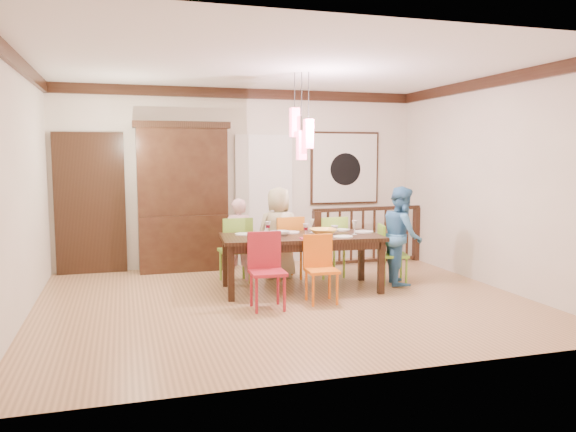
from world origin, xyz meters
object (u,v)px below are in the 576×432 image
object	(u,v)px
person_far_mid	(279,233)
chair_end_right	(393,250)
balustrade	(369,234)
china_hutch	(183,197)
person_end_right	(402,235)
person_far_left	(239,240)
chair_far_left	(235,245)
dining_table	(301,241)

from	to	relation	value
person_far_mid	chair_end_right	bearing A→B (deg)	151.26
chair_end_right	balustrade	bearing A→B (deg)	2.78
china_hutch	person_end_right	size ratio (longest dim) A/B	1.68
person_far_left	person_far_mid	world-z (taller)	person_far_mid
chair_far_left	china_hutch	size ratio (longest dim) A/B	0.40
chair_far_left	balustrade	bearing A→B (deg)	-165.98
chair_far_left	china_hutch	world-z (taller)	china_hutch
chair_end_right	person_end_right	bearing A→B (deg)	-93.55
china_hutch	person_end_right	distance (m)	3.45
china_hutch	balustrade	xyz separation A→B (m)	(3.04, -0.35, -0.67)
chair_end_right	dining_table	bearing A→B (deg)	103.96
dining_table	chair_end_right	world-z (taller)	chair_end_right
chair_end_right	person_far_mid	size ratio (longest dim) A/B	0.62
person_far_mid	chair_far_left	bearing A→B (deg)	8.16
dining_table	person_far_mid	size ratio (longest dim) A/B	1.63
chair_far_left	person_far_mid	bearing A→B (deg)	-175.38
chair_end_right	person_far_left	size ratio (longest dim) A/B	0.70
person_far_left	chair_end_right	bearing A→B (deg)	169.17
person_far_left	china_hutch	bearing A→B (deg)	-44.32
chair_far_left	chair_end_right	world-z (taller)	chair_far_left
dining_table	chair_end_right	distance (m)	1.38
person_far_left	balustrade	bearing A→B (deg)	-153.70
dining_table	china_hutch	bearing A→B (deg)	132.55
person_far_mid	person_end_right	world-z (taller)	person_end_right
chair_far_left	china_hutch	xyz separation A→B (m)	(-0.62, 1.08, 0.63)
balustrade	chair_far_left	bearing A→B (deg)	-166.29
dining_table	chair_end_right	xyz separation A→B (m)	(1.37, -0.00, -0.18)
person_far_mid	person_far_left	bearing A→B (deg)	0.49
chair_far_left	person_far_mid	xyz separation A→B (m)	(0.68, 0.09, 0.14)
balustrade	chair_end_right	bearing A→B (deg)	-104.40
balustrade	person_end_right	world-z (taller)	person_end_right
chair_end_right	person_far_mid	bearing A→B (deg)	74.59
dining_table	balustrade	xyz separation A→B (m)	(1.66, 1.47, -0.17)
balustrade	person_far_left	world-z (taller)	person_far_left
dining_table	chair_far_left	distance (m)	1.07
person_far_mid	person_end_right	xyz separation A→B (m)	(1.57, -0.86, 0.02)
china_hutch	balustrade	distance (m)	3.14
person_far_left	dining_table	bearing A→B (deg)	141.00
china_hutch	person_end_right	world-z (taller)	china_hutch
dining_table	person_far_left	distance (m)	1.08
balustrade	china_hutch	bearing A→B (deg)	170.31
balustrade	person_end_right	bearing A→B (deg)	-99.96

